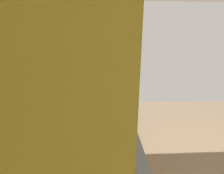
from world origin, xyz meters
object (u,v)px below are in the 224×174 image
bowl (113,147)px  kettle (110,103)px  oven_range (108,110)px  microwave (106,108)px

bowl → kettle: (0.99, 0.00, 0.03)m
oven_range → bowl: 1.88m
oven_range → kettle: bearing=-178.5°
oven_range → kettle: size_ratio=6.52×
oven_range → microwave: (-1.26, 0.04, 0.60)m
kettle → oven_range: bearing=1.5°
microwave → oven_range: bearing=-1.8°
bowl → kettle: 0.99m
microwave → kettle: microwave is taller
oven_range → kettle: 0.97m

